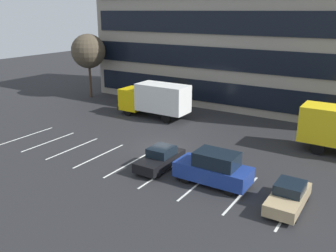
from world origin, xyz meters
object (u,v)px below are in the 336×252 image
object	(u,v)px
box_truck_yellow	(155,98)
sedan_tan	(288,196)
bare_tree	(88,51)
suv_navy	(214,168)
sedan_black	(160,159)

from	to	relation	value
box_truck_yellow	sedan_tan	world-z (taller)	box_truck_yellow
sedan_tan	bare_tree	world-z (taller)	bare_tree
box_truck_yellow	suv_navy	bearing A→B (deg)	-41.88
box_truck_yellow	sedan_black	world-z (taller)	box_truck_yellow
box_truck_yellow	suv_navy	size ratio (longest dim) A/B	1.59
suv_navy	sedan_black	bearing A→B (deg)	177.07
box_truck_yellow	suv_navy	xyz separation A→B (m)	(11.43, -10.25, -0.92)
sedan_black	bare_tree	bearing A→B (deg)	145.37
sedan_black	suv_navy	world-z (taller)	suv_navy
box_truck_yellow	sedan_tan	bearing A→B (deg)	-33.42
sedan_tan	bare_tree	size ratio (longest dim) A/B	0.51
sedan_tan	suv_navy	distance (m)	4.74
sedan_tan	suv_navy	xyz separation A→B (m)	(-4.71, 0.40, 0.36)
sedan_tan	sedan_black	xyz separation A→B (m)	(-8.83, 0.61, 0.02)
sedan_black	sedan_tan	bearing A→B (deg)	-3.95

